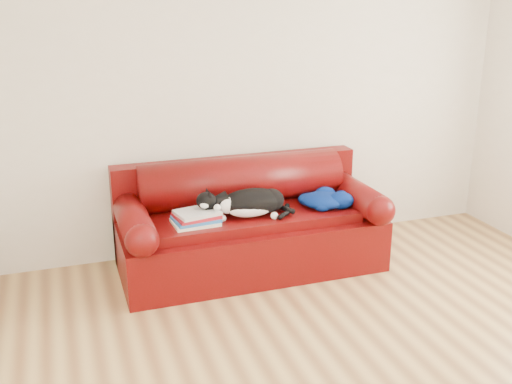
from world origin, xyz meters
The scene contains 7 objects.
ground centered at (0.00, 0.00, 0.00)m, with size 4.50×4.50×0.00m, color brown.
room_shell centered at (0.12, 0.02, 1.67)m, with size 4.52×4.02×2.61m.
sofa_base centered at (-0.27, 1.49, 0.24)m, with size 2.10×0.90×0.50m.
sofa_back centered at (-0.27, 1.74, 0.54)m, with size 2.10×1.01×0.88m.
book_stack centered at (-0.75, 1.35, 0.55)m, with size 0.35×0.30×0.10m.
cat centered at (-0.30, 1.38, 0.60)m, with size 0.74×0.32×0.27m.
blanket centered at (0.34, 1.40, 0.56)m, with size 0.45×0.42×0.14m.
Camera 1 is at (-1.69, -2.79, 2.15)m, focal length 42.00 mm.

